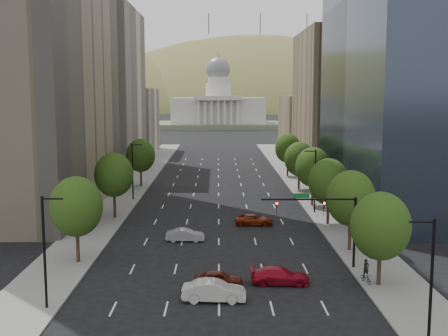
{
  "coord_description": "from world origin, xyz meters",
  "views": [
    {
      "loc": [
        -0.05,
        -22.16,
        16.81
      ],
      "look_at": [
        0.64,
        43.52,
        8.0
      ],
      "focal_mm": 44.95,
      "sensor_mm": 36.0,
      "label": 1
    }
  ],
  "objects_px": {
    "car_silver": "(185,235)",
    "cyclist": "(366,275)",
    "traffic_signal": "(329,216)",
    "car_white": "(214,291)",
    "capitol": "(218,110)",
    "car_red_far": "(254,220)",
    "car_red_near": "(280,276)",
    "car_maroon": "(218,279)"
  },
  "relations": [
    {
      "from": "car_maroon",
      "to": "car_silver",
      "type": "relative_size",
      "value": 0.98
    },
    {
      "from": "car_silver",
      "to": "cyclist",
      "type": "distance_m",
      "value": 22.37
    },
    {
      "from": "car_white",
      "to": "car_red_far",
      "type": "distance_m",
      "value": 26.98
    },
    {
      "from": "car_maroon",
      "to": "car_red_far",
      "type": "xyz_separation_m",
      "value": [
        4.61,
        23.21,
        -0.05
      ]
    },
    {
      "from": "capitol",
      "to": "car_red_far",
      "type": "height_order",
      "value": "capitol"
    },
    {
      "from": "capitol",
      "to": "car_red_near",
      "type": "distance_m",
      "value": 224.23
    },
    {
      "from": "capitol",
      "to": "car_red_near",
      "type": "bearing_deg",
      "value": -88.62
    },
    {
      "from": "car_maroon",
      "to": "car_red_near",
      "type": "bearing_deg",
      "value": -88.77
    },
    {
      "from": "traffic_signal",
      "to": "car_silver",
      "type": "relative_size",
      "value": 2.08
    },
    {
      "from": "capitol",
      "to": "car_red_far",
      "type": "xyz_separation_m",
      "value": [
        4.56,
        -201.56,
        -7.9
      ]
    },
    {
      "from": "traffic_signal",
      "to": "capitol",
      "type": "xyz_separation_m",
      "value": [
        -10.53,
        219.71,
        3.4
      ]
    },
    {
      "from": "car_maroon",
      "to": "car_silver",
      "type": "xyz_separation_m",
      "value": [
        -3.78,
        15.33,
        -0.01
      ]
    },
    {
      "from": "car_silver",
      "to": "car_white",
      "type": "bearing_deg",
      "value": -169.0
    },
    {
      "from": "car_maroon",
      "to": "cyclist",
      "type": "height_order",
      "value": "cyclist"
    },
    {
      "from": "car_maroon",
      "to": "car_red_far",
      "type": "height_order",
      "value": "car_maroon"
    },
    {
      "from": "car_white",
      "to": "car_silver",
      "type": "relative_size",
      "value": 1.19
    },
    {
      "from": "capitol",
      "to": "car_red_near",
      "type": "xyz_separation_m",
      "value": [
        5.4,
        -224.03,
        -7.82
      ]
    },
    {
      "from": "car_white",
      "to": "car_red_near",
      "type": "xyz_separation_m",
      "value": [
        5.81,
        4.05,
        -0.1
      ]
    },
    {
      "from": "capitol",
      "to": "car_red_near",
      "type": "height_order",
      "value": "capitol"
    },
    {
      "from": "traffic_signal",
      "to": "car_white",
      "type": "bearing_deg",
      "value": -142.55
    },
    {
      "from": "capitol",
      "to": "car_white",
      "type": "bearing_deg",
      "value": -90.1
    },
    {
      "from": "car_white",
      "to": "car_red_near",
      "type": "bearing_deg",
      "value": -52.32
    },
    {
      "from": "car_white",
      "to": "car_red_near",
      "type": "distance_m",
      "value": 7.08
    },
    {
      "from": "capitol",
      "to": "car_white",
      "type": "distance_m",
      "value": 228.21
    },
    {
      "from": "car_white",
      "to": "car_red_near",
      "type": "height_order",
      "value": "car_white"
    },
    {
      "from": "traffic_signal",
      "to": "capitol",
      "type": "distance_m",
      "value": 219.99
    },
    {
      "from": "traffic_signal",
      "to": "car_white",
      "type": "xyz_separation_m",
      "value": [
        -10.93,
        -8.37,
        -4.32
      ]
    },
    {
      "from": "traffic_signal",
      "to": "car_silver",
      "type": "height_order",
      "value": "traffic_signal"
    },
    {
      "from": "traffic_signal",
      "to": "cyclist",
      "type": "bearing_deg",
      "value": -61.14
    },
    {
      "from": "car_red_near",
      "to": "car_red_far",
      "type": "bearing_deg",
      "value": 4.5
    },
    {
      "from": "traffic_signal",
      "to": "car_red_far",
      "type": "distance_m",
      "value": 19.63
    },
    {
      "from": "car_white",
      "to": "traffic_signal",
      "type": "bearing_deg",
      "value": -49.79
    },
    {
      "from": "traffic_signal",
      "to": "car_red_near",
      "type": "xyz_separation_m",
      "value": [
        -5.13,
        -4.32,
        -4.42
      ]
    },
    {
      "from": "car_red_near",
      "to": "car_maroon",
      "type": "relative_size",
      "value": 1.21
    },
    {
      "from": "car_red_near",
      "to": "cyclist",
      "type": "bearing_deg",
      "value": -88.9
    },
    {
      "from": "capitol",
      "to": "car_maroon",
      "type": "height_order",
      "value": "capitol"
    },
    {
      "from": "capitol",
      "to": "traffic_signal",
      "type": "bearing_deg",
      "value": -87.26
    },
    {
      "from": "capitol",
      "to": "car_red_far",
      "type": "bearing_deg",
      "value": -88.7
    },
    {
      "from": "traffic_signal",
      "to": "cyclist",
      "type": "distance_m",
      "value": 6.69
    },
    {
      "from": "cyclist",
      "to": "car_red_far",
      "type": "bearing_deg",
      "value": 95.19
    },
    {
      "from": "capitol",
      "to": "cyclist",
      "type": "height_order",
      "value": "capitol"
    },
    {
      "from": "car_red_near",
      "to": "car_silver",
      "type": "distance_m",
      "value": 17.25
    }
  ]
}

